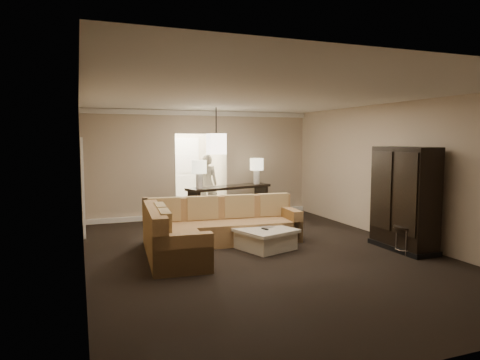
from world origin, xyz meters
name	(u,v)px	position (x,y,z in m)	size (l,w,h in m)	color
ground	(262,254)	(0.00, 0.00, 0.00)	(8.00, 8.00, 0.00)	black
wall_back	(202,164)	(0.00, 4.00, 1.40)	(6.00, 0.04, 2.80)	#BFAB90
wall_front	(442,213)	(0.00, -4.00, 1.40)	(6.00, 0.04, 2.80)	#BFAB90
wall_left	(82,183)	(-3.00, 0.00, 1.40)	(0.04, 8.00, 2.80)	#BFAB90
wall_right	(399,172)	(3.00, 0.00, 1.40)	(0.04, 8.00, 2.80)	#BFAB90
ceiling	(263,96)	(0.00, 0.00, 2.80)	(6.00, 8.00, 0.02)	white
crown_molding	(202,113)	(0.00, 3.95, 2.73)	(6.00, 0.10, 0.12)	white
baseboard	(202,215)	(0.00, 3.95, 0.06)	(6.00, 0.10, 0.12)	white
side_door	(83,186)	(-2.97, 2.80, 1.05)	(0.05, 0.90, 2.10)	white
foyer	(189,165)	(0.00, 5.34, 1.30)	(1.44, 2.02, 2.80)	beige
sectional_sofa	(208,229)	(-0.79, 0.74, 0.37)	(3.23, 2.51, 0.92)	brown
coffee_table	(265,238)	(0.20, 0.32, 0.20)	(1.21, 1.21, 0.40)	white
console_table	(229,200)	(0.50, 3.20, 0.53)	(2.34, 1.14, 0.88)	black
armoire	(404,201)	(2.59, -0.64, 0.92)	(0.57, 1.34, 1.92)	black
drink_table	(405,234)	(2.40, -0.91, 0.36)	(0.40, 0.40, 0.51)	black
table_lamp_left	(199,170)	(-0.35, 2.95, 1.33)	(0.35, 0.35, 0.68)	silver
table_lamp_right	(257,167)	(1.35, 3.45, 1.33)	(0.35, 0.35, 0.68)	silver
pendant_light	(216,144)	(0.00, 2.70, 1.95)	(0.38, 0.38, 1.09)	black
person	(207,181)	(0.25, 4.40, 0.92)	(0.66, 0.44, 1.83)	beige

